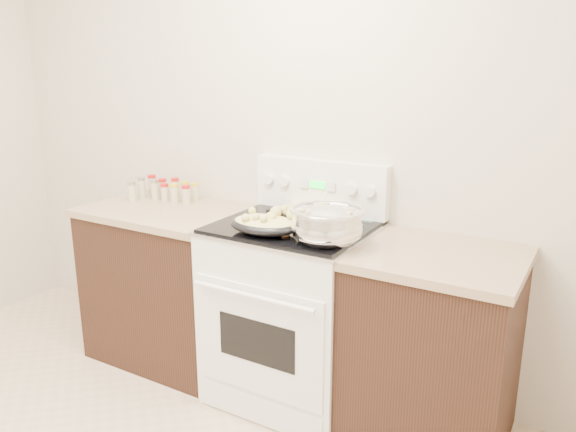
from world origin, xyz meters
The scene contains 9 objects.
counter_left centered at (-0.48, 1.43, 0.46)m, with size 0.93×0.67×0.92m.
counter_right centered at (1.08, 1.43, 0.46)m, with size 0.73×0.67×0.92m.
kitchen_range centered at (0.35, 1.42, 0.49)m, with size 0.78×0.73×1.22m.
mixing_bowl centered at (0.61, 1.27, 1.02)m, with size 0.36×0.36×0.20m.
roasting_pan centered at (0.31, 1.23, 0.99)m, with size 0.35×0.25×0.12m.
baking_sheet centered at (0.35, 1.60, 0.96)m, with size 0.45×0.38×0.06m.
wooden_spoon centered at (0.44, 1.27, 0.95)m, with size 0.15×0.24×0.04m.
blue_ladle centered at (0.60, 1.36, 0.98)m, with size 0.17×0.27×0.11m.
spice_jars centered at (-0.63, 1.57, 0.98)m, with size 0.40×0.24×0.13m.
Camera 1 is at (1.68, -0.90, 1.73)m, focal length 35.00 mm.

